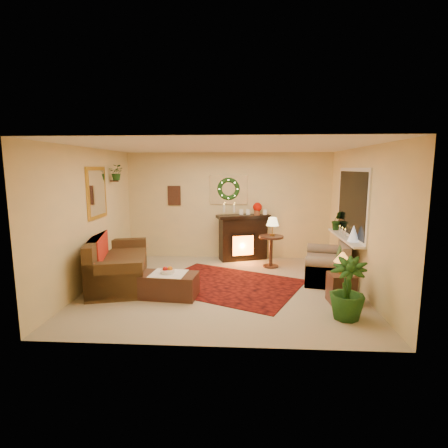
# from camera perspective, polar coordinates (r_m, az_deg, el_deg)

# --- Properties ---
(floor) EXTENTS (5.00, 5.00, 0.00)m
(floor) POSITION_cam_1_polar(r_m,az_deg,el_deg) (6.73, -0.18, -10.20)
(floor) COLOR beige
(floor) RESTS_ON ground
(ceiling) EXTENTS (5.00, 5.00, 0.00)m
(ceiling) POSITION_cam_1_polar(r_m,az_deg,el_deg) (6.36, -0.19, 12.50)
(ceiling) COLOR white
(ceiling) RESTS_ON ground
(wall_back) EXTENTS (5.00, 5.00, 0.00)m
(wall_back) POSITION_cam_1_polar(r_m,az_deg,el_deg) (8.64, 0.75, 2.98)
(wall_back) COLOR #EFD88C
(wall_back) RESTS_ON ground
(wall_front) EXTENTS (5.00, 5.00, 0.00)m
(wall_front) POSITION_cam_1_polar(r_m,az_deg,el_deg) (4.21, -2.11, -3.61)
(wall_front) COLOR #EFD88C
(wall_front) RESTS_ON ground
(wall_left) EXTENTS (4.50, 4.50, 0.00)m
(wall_left) POSITION_cam_1_polar(r_m,az_deg,el_deg) (7.03, -20.99, 0.95)
(wall_left) COLOR #EFD88C
(wall_left) RESTS_ON ground
(wall_right) EXTENTS (4.50, 4.50, 0.00)m
(wall_right) POSITION_cam_1_polar(r_m,az_deg,el_deg) (6.74, 21.55, 0.59)
(wall_right) COLOR #EFD88C
(wall_right) RESTS_ON ground
(area_rug) EXTENTS (3.20, 2.87, 0.01)m
(area_rug) POSITION_cam_1_polar(r_m,az_deg,el_deg) (6.84, 0.47, -9.82)
(area_rug) COLOR maroon
(area_rug) RESTS_ON floor
(sofa) EXTENTS (1.48, 2.36, 0.94)m
(sofa) POSITION_cam_1_polar(r_m,az_deg,el_deg) (7.17, -16.67, -5.76)
(sofa) COLOR brown
(sofa) RESTS_ON floor
(red_throw) EXTENTS (0.79, 1.29, 0.02)m
(red_throw) POSITION_cam_1_polar(r_m,az_deg,el_deg) (7.31, -16.42, -5.26)
(red_throw) COLOR red
(red_throw) RESTS_ON sofa
(fireplace) EXTENTS (1.19, 0.72, 1.04)m
(fireplace) POSITION_cam_1_polar(r_m,az_deg,el_deg) (8.54, 3.13, -2.20)
(fireplace) COLOR black
(fireplace) RESTS_ON floor
(poinsettia) EXTENTS (0.21, 0.21, 0.21)m
(poinsettia) POSITION_cam_1_polar(r_m,az_deg,el_deg) (8.41, 5.48, 2.77)
(poinsettia) COLOR #BA0E00
(poinsettia) RESTS_ON fireplace
(mantel_candle_a) EXTENTS (0.06, 0.06, 0.19)m
(mantel_candle_a) POSITION_cam_1_polar(r_m,az_deg,el_deg) (8.44, 0.02, 2.56)
(mantel_candle_a) COLOR white
(mantel_candle_a) RESTS_ON fireplace
(mantel_candle_b) EXTENTS (0.06, 0.06, 0.18)m
(mantel_candle_b) POSITION_cam_1_polar(r_m,az_deg,el_deg) (8.41, 1.67, 2.54)
(mantel_candle_b) COLOR white
(mantel_candle_b) RESTS_ON fireplace
(mantel_mirror) EXTENTS (0.92, 0.02, 0.72)m
(mantel_mirror) POSITION_cam_1_polar(r_m,az_deg,el_deg) (8.59, 0.75, 5.62)
(mantel_mirror) COLOR white
(mantel_mirror) RESTS_ON wall_back
(wreath) EXTENTS (0.55, 0.11, 0.55)m
(wreath) POSITION_cam_1_polar(r_m,az_deg,el_deg) (8.55, 0.74, 5.74)
(wreath) COLOR #194719
(wreath) RESTS_ON wall_back
(wall_art) EXTENTS (0.32, 0.03, 0.48)m
(wall_art) POSITION_cam_1_polar(r_m,az_deg,el_deg) (8.77, -8.13, 4.62)
(wall_art) COLOR #381E11
(wall_art) RESTS_ON wall_back
(gold_mirror) EXTENTS (0.03, 0.84, 1.00)m
(gold_mirror) POSITION_cam_1_polar(r_m,az_deg,el_deg) (7.25, -20.07, 4.81)
(gold_mirror) COLOR gold
(gold_mirror) RESTS_ON wall_left
(hanging_plant) EXTENTS (0.33, 0.28, 0.36)m
(hanging_plant) POSITION_cam_1_polar(r_m,az_deg,el_deg) (7.88, -17.05, 6.87)
(hanging_plant) COLOR #194719
(hanging_plant) RESTS_ON wall_left
(loveseat) EXTENTS (1.06, 1.51, 0.80)m
(loveseat) POSITION_cam_1_polar(r_m,az_deg,el_deg) (7.36, 16.42, -5.45)
(loveseat) COLOR tan
(loveseat) RESTS_ON floor
(window_frame) EXTENTS (0.03, 1.86, 1.36)m
(window_frame) POSITION_cam_1_polar(r_m,az_deg,el_deg) (7.22, 20.22, 3.20)
(window_frame) COLOR white
(window_frame) RESTS_ON wall_right
(window_glass) EXTENTS (0.02, 1.70, 1.22)m
(window_glass) POSITION_cam_1_polar(r_m,az_deg,el_deg) (7.22, 20.10, 3.20)
(window_glass) COLOR black
(window_glass) RESTS_ON wall_right
(window_sill) EXTENTS (0.22, 1.86, 0.04)m
(window_sill) POSITION_cam_1_polar(r_m,az_deg,el_deg) (7.29, 19.13, -2.10)
(window_sill) COLOR white
(window_sill) RESTS_ON wall_right
(mini_tree) EXTENTS (0.21, 0.21, 0.32)m
(mini_tree) POSITION_cam_1_polar(r_m,az_deg,el_deg) (6.82, 20.39, -1.47)
(mini_tree) COLOR silver
(mini_tree) RESTS_ON window_sill
(sill_plant) EXTENTS (0.30, 0.24, 0.55)m
(sill_plant) POSITION_cam_1_polar(r_m,az_deg,el_deg) (7.96, 18.00, 0.45)
(sill_plant) COLOR #1D5C17
(sill_plant) RESTS_ON window_sill
(side_table_round) EXTENTS (0.58, 0.58, 0.72)m
(side_table_round) POSITION_cam_1_polar(r_m,az_deg,el_deg) (8.00, 7.66, -4.70)
(side_table_round) COLOR #521E14
(side_table_round) RESTS_ON floor
(lamp_cream) EXTENTS (0.28, 0.28, 0.42)m
(lamp_cream) POSITION_cam_1_polar(r_m,az_deg,el_deg) (7.89, 7.91, -0.78)
(lamp_cream) COLOR #FFE99C
(lamp_cream) RESTS_ON side_table_round
(end_table_square) EXTENTS (0.42, 0.42, 0.49)m
(end_table_square) POSITION_cam_1_polar(r_m,az_deg,el_deg) (6.21, 18.58, -9.73)
(end_table_square) COLOR #471B11
(end_table_square) RESTS_ON floor
(lamp_tiffany) EXTENTS (0.28, 0.28, 0.41)m
(lamp_tiffany) POSITION_cam_1_polar(r_m,az_deg,el_deg) (6.11, 18.79, -5.39)
(lamp_tiffany) COLOR orange
(lamp_tiffany) RESTS_ON end_table_square
(coffee_table) EXTENTS (1.03, 0.63, 0.41)m
(coffee_table) POSITION_cam_1_polar(r_m,az_deg,el_deg) (6.24, -9.02, -9.82)
(coffee_table) COLOR black
(coffee_table) RESTS_ON floor
(fruit_bowl) EXTENTS (0.24, 0.24, 0.06)m
(fruit_bowl) POSITION_cam_1_polar(r_m,az_deg,el_deg) (6.19, -9.22, -7.66)
(fruit_bowl) COLOR white
(fruit_bowl) RESTS_ON coffee_table
(floor_palm) EXTENTS (2.07, 2.07, 2.79)m
(floor_palm) POSITION_cam_1_polar(r_m,az_deg,el_deg) (5.55, 19.47, -10.08)
(floor_palm) COLOR #204F1E
(floor_palm) RESTS_ON floor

